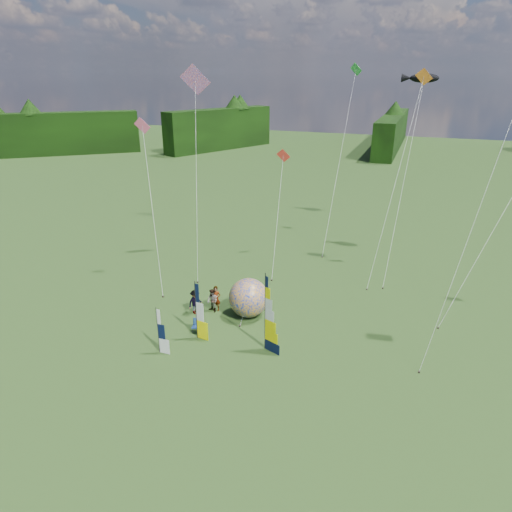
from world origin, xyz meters
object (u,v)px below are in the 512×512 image
(spectator_c, at_px, (195,302))
(kite_whale, at_px, (406,168))
(camp_chair, at_px, (196,326))
(spectator_b, at_px, (212,301))
(bol_inflatable, at_px, (249,298))
(spectator_a, at_px, (216,299))
(spectator_d, at_px, (243,302))
(side_banner_left, at_px, (196,311))
(side_banner_far, at_px, (158,331))
(feather_banner_main, at_px, (265,313))

(spectator_c, xyz_separation_m, kite_whale, (12.45, 14.73, 7.56))
(camp_chair, bearing_deg, spectator_c, 107.13)
(spectator_b, relative_size, spectator_c, 0.95)
(bol_inflatable, relative_size, spectator_a, 1.46)
(bol_inflatable, relative_size, spectator_b, 1.60)
(spectator_d, bearing_deg, spectator_a, 25.19)
(spectator_a, height_order, spectator_b, spectator_a)
(side_banner_left, height_order, side_banner_far, side_banner_left)
(kite_whale, bearing_deg, side_banner_far, -143.13)
(camp_chair, bearing_deg, feather_banner_main, -13.68)
(side_banner_left, xyz_separation_m, bol_inflatable, (2.05, 3.85, -0.56))
(spectator_c, bearing_deg, feather_banner_main, -92.14)
(feather_banner_main, xyz_separation_m, kite_whale, (6.35, 17.24, 5.98))
(side_banner_left, distance_m, camp_chair, 1.62)
(side_banner_left, distance_m, side_banner_far, 2.73)
(spectator_b, relative_size, kite_whale, 0.10)
(bol_inflatable, xyz_separation_m, spectator_d, (-0.55, 0.38, -0.59))
(camp_chair, bearing_deg, bol_inflatable, 42.75)
(spectator_d, bearing_deg, bol_inflatable, 155.66)
(side_banner_left, height_order, bol_inflatable, side_banner_left)
(side_banner_left, xyz_separation_m, spectator_a, (-0.40, 3.71, -1.00))
(spectator_a, height_order, kite_whale, kite_whale)
(spectator_a, xyz_separation_m, spectator_d, (1.90, 0.51, -0.15))
(spectator_b, height_order, kite_whale, kite_whale)
(feather_banner_main, distance_m, side_banner_left, 4.54)
(feather_banner_main, xyz_separation_m, spectator_a, (-4.90, 3.40, -1.54))
(spectator_d, xyz_separation_m, camp_chair, (-1.87, -3.69, -0.33))
(spectator_b, distance_m, kite_whale, 19.66)
(spectator_d, distance_m, kite_whale, 18.00)
(spectator_d, bearing_deg, side_banner_far, 76.19)
(spectator_a, bearing_deg, side_banner_left, -90.72)
(camp_chair, bearing_deg, side_banner_far, -120.68)
(side_banner_far, xyz_separation_m, spectator_d, (2.89, 6.54, -0.71))
(spectator_d, distance_m, camp_chair, 4.15)
(spectator_c, bearing_deg, kite_whale, -19.98)
(side_banner_left, height_order, spectator_d, side_banner_left)
(feather_banner_main, distance_m, spectator_d, 5.21)
(feather_banner_main, xyz_separation_m, bol_inflatable, (-2.45, 3.53, -1.10))
(feather_banner_main, xyz_separation_m, spectator_d, (-3.00, 3.91, -1.69))
(side_banner_left, xyz_separation_m, spectator_c, (-1.60, 2.82, -1.04))
(spectator_d, bearing_deg, kite_whale, -115.02)
(spectator_c, bearing_deg, bol_inflatable, -54.06)
(spectator_b, bearing_deg, bol_inflatable, 34.61)
(bol_inflatable, height_order, spectator_d, bol_inflatable)
(kite_whale, bearing_deg, feather_banner_main, -131.71)
(side_banner_left, distance_m, bol_inflatable, 4.39)
(feather_banner_main, xyz_separation_m, spectator_b, (-5.06, 3.14, -1.62))
(feather_banner_main, height_order, side_banner_left, feather_banner_main)
(side_banner_far, bearing_deg, kite_whale, 58.48)
(side_banner_left, bearing_deg, spectator_a, 105.25)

